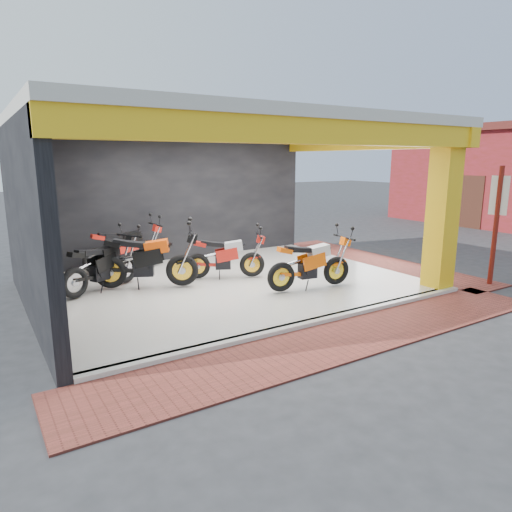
{
  "coord_description": "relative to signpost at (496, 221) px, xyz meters",
  "views": [
    {
      "loc": [
        -4.88,
        -6.92,
        2.87
      ],
      "look_at": [
        0.03,
        0.9,
        0.9
      ],
      "focal_mm": 32.0,
      "sensor_mm": 36.0,
      "label": 1
    }
  ],
  "objects": [
    {
      "name": "ground",
      "position": [
        -5.17,
        1.14,
        -1.49
      ],
      "size": [
        80.0,
        80.0,
        0.0
      ],
      "primitive_type": "plane",
      "color": "#2D2D30",
      "rests_on": "ground"
    },
    {
      "name": "showroom_floor",
      "position": [
        -5.17,
        3.14,
        -1.44
      ],
      "size": [
        8.0,
        6.0,
        0.1
      ],
      "primitive_type": "cube",
      "color": "white",
      "rests_on": "ground"
    },
    {
      "name": "showroom_ceiling",
      "position": [
        -5.17,
        3.14,
        2.11
      ],
      "size": [
        8.4,
        6.4,
        0.2
      ],
      "primitive_type": "cube",
      "color": "beige",
      "rests_on": "corner_column"
    },
    {
      "name": "back_wall",
      "position": [
        -5.17,
        6.24,
        0.26
      ],
      "size": [
        8.2,
        0.2,
        3.5
      ],
      "primitive_type": "cube",
      "color": "black",
      "rests_on": "ground"
    },
    {
      "name": "left_wall",
      "position": [
        -9.27,
        3.14,
        0.26
      ],
      "size": [
        0.2,
        6.2,
        3.5
      ],
      "primitive_type": "cube",
      "color": "black",
      "rests_on": "ground"
    },
    {
      "name": "corner_column",
      "position": [
        -1.42,
        0.39,
        0.26
      ],
      "size": [
        0.5,
        0.5,
        3.5
      ],
      "primitive_type": "cube",
      "color": "yellow",
      "rests_on": "ground"
    },
    {
      "name": "header_beam_front",
      "position": [
        -5.17,
        0.14,
        1.81
      ],
      "size": [
        8.4,
        0.3,
        0.4
      ],
      "primitive_type": "cube",
      "color": "yellow",
      "rests_on": "corner_column"
    },
    {
      "name": "header_beam_right",
      "position": [
        -1.17,
        3.14,
        1.81
      ],
      "size": [
        0.3,
        6.4,
        0.4
      ],
      "primitive_type": "cube",
      "color": "yellow",
      "rests_on": "corner_column"
    },
    {
      "name": "floor_kerb",
      "position": [
        -5.17,
        0.12,
        -1.44
      ],
      "size": [
        8.0,
        0.2,
        0.1
      ],
      "primitive_type": "cube",
      "color": "white",
      "rests_on": "ground"
    },
    {
      "name": "paver_front",
      "position": [
        -5.17,
        -0.66,
        -1.48
      ],
      "size": [
        9.0,
        1.4,
        0.03
      ],
      "primitive_type": "cube",
      "color": "brown",
      "rests_on": "ground"
    },
    {
      "name": "paver_right",
      "position": [
        -0.37,
        3.14,
        -1.48
      ],
      "size": [
        1.4,
        7.0,
        0.03
      ],
      "primitive_type": "cube",
      "color": "brown",
      "rests_on": "ground"
    },
    {
      "name": "signpost",
      "position": [
        0.0,
        0.0,
        0.0
      ],
      "size": [
        0.13,
        0.37,
        2.73
      ],
      "rotation": [
        0.0,
        0.0,
        0.28
      ],
      "color": "maroon",
      "rests_on": "ground"
    },
    {
      "name": "moto_hero",
      "position": [
        -3.31,
        1.61,
        -0.74
      ],
      "size": [
        2.21,
        1.07,
        1.3
      ],
      "primitive_type": null,
      "rotation": [
        0.0,
        0.0,
        -0.14
      ],
      "color": "#FF610A",
      "rests_on": "showroom_floor"
    },
    {
      "name": "moto_row_a",
      "position": [
        -4.53,
        3.19,
        -0.79
      ],
      "size": [
        2.12,
        1.5,
        1.22
      ],
      "primitive_type": null,
      "rotation": [
        0.0,
        0.0,
        -0.43
      ],
      "color": "red",
      "rests_on": "showroom_floor"
    },
    {
      "name": "moto_row_b",
      "position": [
        -7.23,
        4.25,
        -0.75
      ],
      "size": [
        2.24,
        1.67,
        1.29
      ],
      "primitive_type": null,
      "rotation": [
        0.0,
        0.0,
        0.48
      ],
      "color": "black",
      "rests_on": "showroom_floor"
    },
    {
      "name": "moto_row_c",
      "position": [
        -6.26,
        3.3,
        -0.67
      ],
      "size": [
        2.51,
        1.82,
        1.45
      ],
      "primitive_type": null,
      "rotation": [
        0.0,
        0.0,
        -0.45
      ],
      "color": "black",
      "rests_on": "showroom_floor"
    },
    {
      "name": "moto_row_d",
      "position": [
        -6.2,
        5.55,
        -0.73
      ],
      "size": [
        2.21,
        0.94,
        1.32
      ],
      "primitive_type": null,
      "rotation": [
        0.0,
        0.0,
        0.06
      ],
      "color": "red",
      "rests_on": "showroom_floor"
    }
  ]
}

